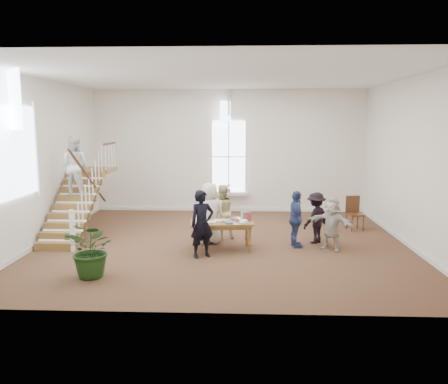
{
  "coord_description": "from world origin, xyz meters",
  "views": [
    {
      "loc": [
        0.49,
        -11.69,
        3.3
      ],
      "look_at": [
        -0.01,
        0.4,
        1.37
      ],
      "focal_mm": 35.0,
      "sensor_mm": 36.0,
      "label": 1
    }
  ],
  "objects_px": {
    "police_officer": "(202,224)",
    "side_chair": "(354,211)",
    "library_table": "(222,225)",
    "floor_plant": "(93,250)",
    "woman_cluster_a": "(296,219)",
    "woman_cluster_b": "(316,218)",
    "elderly_woman": "(210,213)",
    "person_yellow": "(222,212)",
    "woman_cluster_c": "(332,224)"
  },
  "relations": [
    {
      "from": "woman_cluster_a",
      "to": "person_yellow",
      "type": "bearing_deg",
      "value": 60.9
    },
    {
      "from": "elderly_woman",
      "to": "woman_cluster_a",
      "type": "distance_m",
      "value": 2.33
    },
    {
      "from": "library_table",
      "to": "floor_plant",
      "type": "distance_m",
      "value": 3.45
    },
    {
      "from": "woman_cluster_a",
      "to": "woman_cluster_b",
      "type": "relative_size",
      "value": 1.08
    },
    {
      "from": "woman_cluster_c",
      "to": "woman_cluster_a",
      "type": "bearing_deg",
      "value": -152.32
    },
    {
      "from": "person_yellow",
      "to": "floor_plant",
      "type": "bearing_deg",
      "value": 29.47
    },
    {
      "from": "police_officer",
      "to": "floor_plant",
      "type": "height_order",
      "value": "police_officer"
    },
    {
      "from": "police_officer",
      "to": "woman_cluster_b",
      "type": "xyz_separation_m",
      "value": [
        3.01,
        1.41,
        -0.13
      ]
    },
    {
      "from": "elderly_woman",
      "to": "woman_cluster_b",
      "type": "height_order",
      "value": "elderly_woman"
    },
    {
      "from": "elderly_woman",
      "to": "woman_cluster_b",
      "type": "bearing_deg",
      "value": 160.89
    },
    {
      "from": "library_table",
      "to": "woman_cluster_b",
      "type": "xyz_separation_m",
      "value": [
        2.55,
        0.76,
        0.04
      ]
    },
    {
      "from": "person_yellow",
      "to": "woman_cluster_b",
      "type": "relative_size",
      "value": 1.11
    },
    {
      "from": "woman_cluster_a",
      "to": "woman_cluster_b",
      "type": "height_order",
      "value": "woman_cluster_a"
    },
    {
      "from": "woman_cluster_b",
      "to": "library_table",
      "type": "bearing_deg",
      "value": -26.8
    },
    {
      "from": "elderly_woman",
      "to": "floor_plant",
      "type": "distance_m",
      "value": 3.63
    },
    {
      "from": "police_officer",
      "to": "elderly_woman",
      "type": "xyz_separation_m",
      "value": [
        0.1,
        1.25,
        0.01
      ]
    },
    {
      "from": "woman_cluster_b",
      "to": "person_yellow",
      "type": "bearing_deg",
      "value": -50.78
    },
    {
      "from": "floor_plant",
      "to": "woman_cluster_c",
      "type": "bearing_deg",
      "value": 22.58
    },
    {
      "from": "police_officer",
      "to": "person_yellow",
      "type": "height_order",
      "value": "police_officer"
    },
    {
      "from": "elderly_woman",
      "to": "woman_cluster_c",
      "type": "height_order",
      "value": "elderly_woman"
    },
    {
      "from": "woman_cluster_b",
      "to": "elderly_woman",
      "type": "bearing_deg",
      "value": -40.24
    },
    {
      "from": "police_officer",
      "to": "woman_cluster_b",
      "type": "bearing_deg",
      "value": -3.56
    },
    {
      "from": "side_chair",
      "to": "woman_cluster_b",
      "type": "bearing_deg",
      "value": -144.69
    },
    {
      "from": "police_officer",
      "to": "woman_cluster_b",
      "type": "distance_m",
      "value": 3.33
    },
    {
      "from": "police_officer",
      "to": "side_chair",
      "type": "distance_m",
      "value": 5.38
    },
    {
      "from": "woman_cluster_b",
      "to": "side_chair",
      "type": "distance_m",
      "value": 2.15
    },
    {
      "from": "library_table",
      "to": "police_officer",
      "type": "bearing_deg",
      "value": -132.2
    },
    {
      "from": "woman_cluster_b",
      "to": "side_chair",
      "type": "relative_size",
      "value": 1.35
    },
    {
      "from": "person_yellow",
      "to": "woman_cluster_c",
      "type": "height_order",
      "value": "person_yellow"
    },
    {
      "from": "woman_cluster_b",
      "to": "floor_plant",
      "type": "distance_m",
      "value": 6.0
    },
    {
      "from": "library_table",
      "to": "floor_plant",
      "type": "height_order",
      "value": "floor_plant"
    },
    {
      "from": "woman_cluster_b",
      "to": "side_chair",
      "type": "height_order",
      "value": "woman_cluster_b"
    },
    {
      "from": "woman_cluster_c",
      "to": "floor_plant",
      "type": "height_order",
      "value": "woman_cluster_c"
    },
    {
      "from": "elderly_woman",
      "to": "person_yellow",
      "type": "xyz_separation_m",
      "value": [
        0.3,
        0.5,
        -0.06
      ]
    },
    {
      "from": "person_yellow",
      "to": "woman_cluster_a",
      "type": "xyz_separation_m",
      "value": [
        2.01,
        -0.79,
        -0.02
      ]
    },
    {
      "from": "elderly_woman",
      "to": "floor_plant",
      "type": "xyz_separation_m",
      "value": [
        -2.31,
        -2.78,
        -0.23
      ]
    },
    {
      "from": "floor_plant",
      "to": "elderly_woman",
      "type": "bearing_deg",
      "value": 50.3
    },
    {
      "from": "library_table",
      "to": "side_chair",
      "type": "height_order",
      "value": "side_chair"
    },
    {
      "from": "person_yellow",
      "to": "floor_plant",
      "type": "relative_size",
      "value": 1.27
    },
    {
      "from": "person_yellow",
      "to": "woman_cluster_b",
      "type": "height_order",
      "value": "person_yellow"
    },
    {
      "from": "elderly_woman",
      "to": "woman_cluster_b",
      "type": "relative_size",
      "value": 1.2
    },
    {
      "from": "police_officer",
      "to": "side_chair",
      "type": "height_order",
      "value": "police_officer"
    },
    {
      "from": "woman_cluster_c",
      "to": "elderly_woman",
      "type": "bearing_deg",
      "value": -148.39
    },
    {
      "from": "police_officer",
      "to": "woman_cluster_a",
      "type": "distance_m",
      "value": 2.6
    },
    {
      "from": "police_officer",
      "to": "floor_plant",
      "type": "distance_m",
      "value": 2.7
    },
    {
      "from": "person_yellow",
      "to": "library_table",
      "type": "bearing_deg",
      "value": 71.06
    },
    {
      "from": "woman_cluster_a",
      "to": "side_chair",
      "type": "xyz_separation_m",
      "value": [
        2.05,
        2.04,
        -0.17
      ]
    },
    {
      "from": "woman_cluster_a",
      "to": "side_chair",
      "type": "height_order",
      "value": "woman_cluster_a"
    },
    {
      "from": "library_table",
      "to": "woman_cluster_c",
      "type": "height_order",
      "value": "woman_cluster_c"
    },
    {
      "from": "library_table",
      "to": "woman_cluster_c",
      "type": "bearing_deg",
      "value": -4.64
    }
  ]
}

